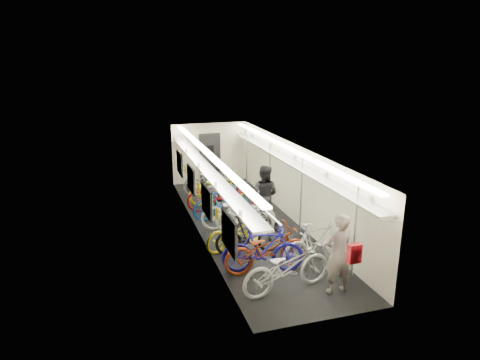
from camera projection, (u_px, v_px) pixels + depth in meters
train_car_shell at (229, 168)px, 12.96m from camera, size 10.00×10.00×10.00m
bicycle_0 at (287, 267)px, 9.14m from camera, size 2.24×1.10×1.13m
bicycle_1 at (263, 249)px, 9.95m from camera, size 2.01×1.02×1.16m
bicycle_2 at (267, 249)px, 10.02m from camera, size 2.15×0.85×1.11m
bicycle_3 at (250, 234)px, 10.90m from camera, size 1.84×0.67×1.08m
bicycle_4 at (235, 230)px, 11.28m from camera, size 1.96×1.24×0.97m
bicycle_5 at (245, 217)px, 12.17m from camera, size 1.75×1.09×1.02m
bicycle_6 at (238, 212)px, 12.37m from camera, size 2.31×1.41×1.14m
bicycle_7 at (222, 203)px, 13.22m from camera, size 1.85×0.56×1.10m
bicycle_8 at (221, 195)px, 13.86m from camera, size 2.33×1.36×1.15m
bicycle_9 at (222, 195)px, 14.26m from camera, size 1.60×0.97×0.93m
bicycle_10 at (218, 187)px, 14.82m from camera, size 2.24×1.14×1.12m
bicycle_11 at (316, 243)px, 10.33m from camera, size 1.93×0.81×1.12m
bicycle_12 at (209, 179)px, 15.85m from camera, size 2.20×1.20×1.10m
passenger_near at (338, 254)px, 9.02m from camera, size 0.67×0.46×1.80m
passenger_mid at (264, 195)px, 12.77m from camera, size 1.14×1.09×1.84m
backpack at (354, 253)px, 8.17m from camera, size 0.26×0.15×0.38m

